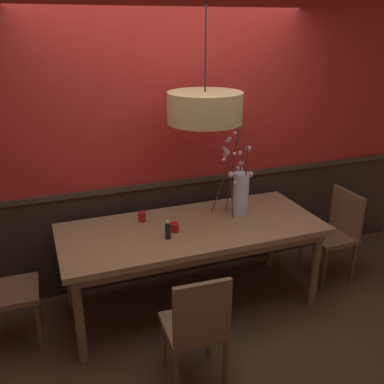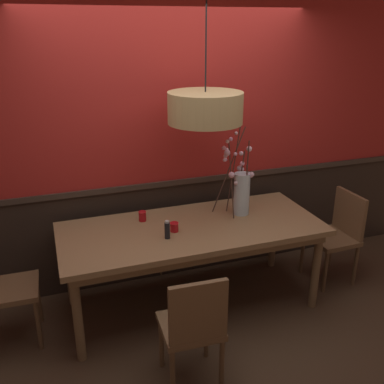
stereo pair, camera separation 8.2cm
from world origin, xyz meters
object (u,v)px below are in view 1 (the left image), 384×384
Objects in this scene: vase_with_blossoms at (240,189)px; candle_holder_nearer_center at (175,227)px; chair_far_side_right at (191,209)px; chair_near_side_left at (197,325)px; condiment_bottle at (168,230)px; chair_head_west_end at (0,287)px; chair_far_side_left at (134,219)px; dining_table at (192,235)px; chair_head_east_end at (335,230)px; pendant_lamp at (205,108)px; candle_holder_nearer_edge at (142,217)px.

candle_holder_nearer_center is (-0.66, -0.16, -0.19)m from vase_with_blossoms.
chair_far_side_right is 0.91m from vase_with_blossoms.
candle_holder_nearer_center is (0.13, 0.84, 0.32)m from chair_near_side_left.
candle_holder_nearer_center is (-0.48, -0.92, 0.28)m from chair_far_side_right.
condiment_bottle is at bearing 86.71° from chair_near_side_left.
chair_far_side_left reaches higher than chair_head_west_end.
chair_far_side_left is (-0.30, 0.86, -0.17)m from dining_table.
chair_head_east_end is 1.04× the size of vase_with_blossoms.
chair_head_east_end is at bearing 25.77° from chair_near_side_left.
vase_with_blossoms is at bearing 51.62° from chair_near_side_left.
chair_head_east_end is 1.83m from pendant_lamp.
chair_far_side_left is at bearing 109.49° from dining_table.
chair_near_side_left is 0.93× the size of chair_far_side_right.
condiment_bottle is (-0.57, -1.02, 0.31)m from chair_far_side_right.
chair_head_east_end is at bearing -1.04° from chair_head_west_end.
candle_holder_nearer_edge is at bearing 160.47° from pendant_lamp.
chair_head_west_end is 0.98× the size of chair_far_side_left.
chair_far_side_left reaches higher than chair_near_side_left.
pendant_lamp is (0.50, -0.18, 0.93)m from candle_holder_nearer_edge.
chair_head_west_end is 1.53m from chair_near_side_left.
candle_holder_nearer_center is 0.35m from candle_holder_nearer_edge.
chair_far_side_left is (-0.00, 1.74, 0.02)m from chair_near_side_left.
chair_head_west_end is 1.40m from candle_holder_nearer_center.
chair_head_west_end is 1.04× the size of chair_head_east_end.
chair_far_side_right is 10.84× the size of candle_holder_nearer_edge.
candle_holder_nearer_edge is at bearing 10.62° from chair_head_west_end.
pendant_lamp is (0.30, 0.11, 0.93)m from candle_holder_nearer_center.
dining_table is 2.30× the size of chair_far_side_right.
vase_with_blossoms is 0.81m from condiment_bottle.
chair_near_side_left is at bearing -114.45° from pendant_lamp.
condiment_bottle is at bearing -131.63° from candle_holder_nearer_center.
condiment_bottle is (-0.26, -0.14, 0.15)m from dining_table.
chair_head_west_end is 11.65× the size of candle_holder_nearer_center.
pendant_lamp is at bearing 1.42° from chair_head_west_end.
vase_with_blossoms reaches higher than chair_head_east_end.
chair_near_side_left is 1.86m from chair_far_side_right.
chair_far_side_right is 12.14× the size of candle_holder_nearer_center.
chair_far_side_left is at bearing 137.37° from vase_with_blossoms.
pendant_lamp is (-0.18, -0.81, 1.22)m from chair_far_side_right.
chair_far_side_left reaches higher than candle_holder_nearer_center.
dining_table is 0.60m from vase_with_blossoms.
vase_with_blossoms is 10.82× the size of candle_holder_nearer_center.
chair_head_west_end is 6.01× the size of condiment_bottle.
pendant_lamp is (0.44, -0.79, 1.23)m from chair_far_side_left.
vase_with_blossoms is 9.66× the size of candle_holder_nearer_edge.
pendant_lamp reaches higher than candle_holder_nearer_edge.
chair_head_west_end is at bearing 172.52° from condiment_bottle.
chair_near_side_left is 1.01× the size of chair_head_east_end.
chair_head_west_end is 2.03m from chair_far_side_right.
pendant_lamp reaches higher than chair_head_west_end.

